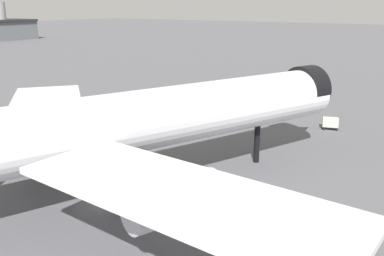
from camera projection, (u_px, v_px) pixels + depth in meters
ground at (103, 204)px, 41.93m from camera, size 900.00×900.00×0.00m
airliner_near_gate at (129, 124)px, 41.43m from camera, size 59.22×52.71×17.79m
baggage_tug_wing at (232, 110)px, 75.70m from camera, size 2.58×3.50×1.85m
baggage_cart_trailing at (330, 123)px, 67.07m from camera, size 2.50×2.76×1.82m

